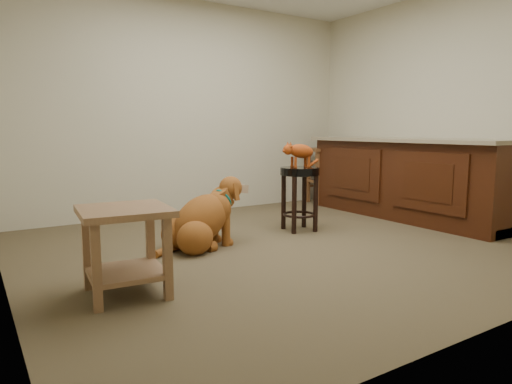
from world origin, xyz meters
TOP-DOWN VIEW (x-y plane):
  - floor at (0.00, 0.00)m, footprint 4.50×4.00m
  - room_shell at (0.00, 0.00)m, footprint 4.54×4.04m
  - cabinet_run at (1.94, 0.30)m, footprint 0.70×2.56m
  - padded_stool at (0.48, 0.43)m, footprint 0.40×0.40m
  - wood_stool at (1.85, 1.63)m, footprint 0.54×0.54m
  - side_table at (-1.60, -0.46)m, footprint 0.59×0.59m
  - golden_retriever at (-0.69, 0.32)m, footprint 1.03×0.56m
  - tabby_kitten at (0.46, 0.43)m, footprint 0.47×0.18m

SIDE VIEW (x-z plane):
  - floor at x=0.00m, z-range -0.01..0.01m
  - golden_retriever at x=-0.69m, z-range -0.08..0.57m
  - side_table at x=-1.60m, z-range 0.09..0.65m
  - wood_stool at x=1.85m, z-range 0.02..0.80m
  - cabinet_run at x=1.94m, z-range -0.03..0.91m
  - padded_stool at x=0.48m, z-range 0.14..0.79m
  - tabby_kitten at x=0.46m, z-range 0.67..0.96m
  - room_shell at x=0.00m, z-range 0.37..2.99m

